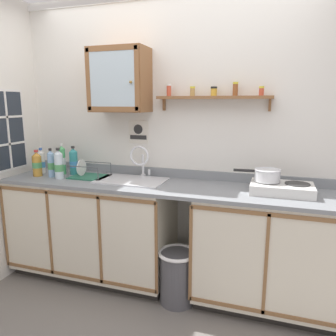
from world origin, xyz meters
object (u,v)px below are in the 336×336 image
saucepan (267,175)px  bottle_juice_amber_3 (37,164)px  bottle_opaque_white_0 (42,162)px  wall_cabinet (120,80)px  hot_plate_stove (282,188)px  bottle_soda_green_2 (62,160)px  trash_bin (177,276)px  warning_sign (138,132)px  sink (132,184)px  bottle_water_clear_1 (59,165)px  bottle_water_blue_5 (51,164)px  bottle_detergent_teal_4 (74,162)px  dish_rack (89,175)px

saucepan → bottle_juice_amber_3: size_ratio=1.45×
bottle_opaque_white_0 → wall_cabinet: bearing=6.4°
hot_plate_stove → bottle_juice_amber_3: 2.18m
hot_plate_stove → bottle_soda_green_2: size_ratio=1.57×
trash_bin → bottle_juice_amber_3: bearing=175.1°
bottle_soda_green_2 → warning_sign: size_ratio=1.37×
sink → trash_bin: 0.86m
bottle_juice_amber_3 → trash_bin: bottle_juice_amber_3 is taller
saucepan → warning_sign: 1.23m
bottle_water_clear_1 → bottle_juice_amber_3: size_ratio=1.14×
bottle_water_clear_1 → wall_cabinet: bearing=24.8°
bottle_juice_amber_3 → bottle_opaque_white_0: bearing=111.2°
sink → bottle_juice_amber_3: 0.94m
sink → bottle_soda_green_2: 0.77m
bottle_water_blue_5 → hot_plate_stove: bearing=2.3°
saucepan → bottle_detergent_teal_4: 1.78m
saucepan → bottle_soda_green_2: bottle_soda_green_2 is taller
bottle_water_clear_1 → trash_bin: bottle_water_clear_1 is taller
warning_sign → bottle_soda_green_2: bearing=-164.0°
hot_plate_stove → dish_rack: (-1.69, 0.01, -0.02)m
sink → trash_bin: sink is taller
dish_rack → wall_cabinet: 0.90m
bottle_soda_green_2 → bottle_juice_amber_3: bearing=-138.9°
sink → dish_rack: (-0.44, -0.00, 0.05)m
warning_sign → bottle_water_blue_5: bearing=-154.7°
bottle_soda_green_2 → trash_bin: bottle_soda_green_2 is taller
saucepan → trash_bin: 1.09m
hot_plate_stove → trash_bin: 1.09m
bottle_soda_green_2 → sink: bearing=-3.7°
bottle_soda_green_2 → wall_cabinet: size_ratio=0.53×
sink → bottle_water_clear_1: bearing=-169.0°
bottle_juice_amber_3 → trash_bin: 1.64m
wall_cabinet → bottle_water_blue_5: bearing=-162.1°
bottle_opaque_white_0 → bottle_water_clear_1: (0.31, -0.15, 0.02)m
bottle_water_clear_1 → bottle_soda_green_2: bearing=117.4°
bottle_detergent_teal_4 → sink: bearing=-6.4°
bottle_opaque_white_0 → bottle_detergent_teal_4: size_ratio=0.91×
wall_cabinet → warning_sign: 0.50m
bottle_detergent_teal_4 → dish_rack: bearing=-20.1°
sink → bottle_detergent_teal_4: 0.67m
bottle_opaque_white_0 → dish_rack: size_ratio=0.73×
hot_plate_stove → bottle_detergent_teal_4: 1.90m
bottle_detergent_teal_4 → trash_bin: size_ratio=0.60×
wall_cabinet → hot_plate_stove: bearing=-5.0°
saucepan → bottle_detergent_teal_4: bottle_detergent_teal_4 is taller
bottle_opaque_white_0 → bottle_water_clear_1: bottle_water_clear_1 is taller
bottle_water_clear_1 → bottle_water_blue_5: size_ratio=1.05×
bottle_opaque_white_0 → trash_bin: bottle_opaque_white_0 is taller
bottle_soda_green_2 → bottle_detergent_teal_4: 0.11m
bottle_opaque_white_0 → bottle_water_clear_1: size_ratio=0.88×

